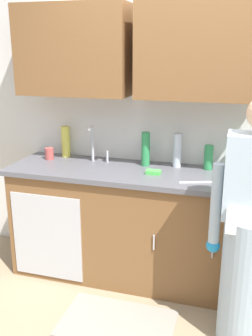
{
  "coord_description": "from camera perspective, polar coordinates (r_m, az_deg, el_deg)",
  "views": [
    {
      "loc": [
        0.29,
        -2.17,
        1.87
      ],
      "look_at": [
        -0.53,
        0.55,
        1.0
      ],
      "focal_mm": 41.95,
      "sensor_mm": 36.0,
      "label": 1
    }
  ],
  "objects": [
    {
      "name": "bottle_soap",
      "position": [
        3.17,
        16.16,
        1.71
      ],
      "size": [
        0.08,
        0.08,
        0.26
      ],
      "primitive_type": "cylinder",
      "color": "#2D8C4C",
      "rests_on": "countertop"
    },
    {
      "name": "cup_by_sink",
      "position": [
        3.48,
        -11.07,
        2.08
      ],
      "size": [
        0.08,
        0.08,
        0.1
      ],
      "primitive_type": "cylinder",
      "color": "#B24C47",
      "rests_on": "countertop"
    },
    {
      "name": "countertop",
      "position": [
        3.13,
        0.39,
        -0.59
      ],
      "size": [
        1.96,
        0.66,
        0.04
      ],
      "primitive_type": "cube",
      "color": "#595960",
      "rests_on": "counter_cabinet"
    },
    {
      "name": "bottle_dish_liquid",
      "position": [
        3.52,
        -8.75,
        3.81
      ],
      "size": [
        0.08,
        0.08,
        0.27
      ],
      "primitive_type": "cylinder",
      "color": "#D8D14C",
      "rests_on": "countertop"
    },
    {
      "name": "person_at_sink",
      "position": [
        2.6,
        17.69,
        -10.76
      ],
      "size": [
        0.55,
        0.34,
        1.62
      ],
      "color": "white",
      "rests_on": "ground"
    },
    {
      "name": "knife_on_counter",
      "position": [
        2.87,
        9.99,
        -2.04
      ],
      "size": [
        0.23,
        0.1,
        0.01
      ],
      "primitive_type": "cube",
      "rotation": [
        0.0,
        0.0,
        0.34
      ],
      "color": "silver",
      "rests_on": "countertop"
    },
    {
      "name": "bottle_water_tall",
      "position": [
        3.18,
        11.9,
        1.52
      ],
      "size": [
        0.07,
        0.07,
        0.2
      ],
      "primitive_type": "cylinder",
      "color": "#2D8C4C",
      "rests_on": "countertop"
    },
    {
      "name": "bottle_cleaner_spray",
      "position": [
        3.19,
        7.46,
        2.57
      ],
      "size": [
        0.07,
        0.07,
        0.28
      ],
      "primitive_type": "cylinder",
      "color": "silver",
      "rests_on": "countertop"
    },
    {
      "name": "bottle_water_short",
      "position": [
        3.21,
        2.87,
        2.76
      ],
      "size": [
        0.07,
        0.07,
        0.28
      ],
      "primitive_type": "cylinder",
      "color": "#2D8C4C",
      "rests_on": "countertop"
    },
    {
      "name": "floor_mat",
      "position": [
        2.99,
        -1.26,
        -21.57
      ],
      "size": [
        0.8,
        0.5,
        0.01
      ],
      "primitive_type": "cube",
      "color": "gray",
      "rests_on": "ground"
    },
    {
      "name": "counter_cabinet",
      "position": [
        3.31,
        0.31,
        -8.38
      ],
      "size": [
        1.9,
        0.62,
        0.9
      ],
      "color": "brown",
      "rests_on": "ground"
    },
    {
      "name": "sponge",
      "position": [
        3.02,
        4.0,
        -0.6
      ],
      "size": [
        0.11,
        0.07,
        0.03
      ],
      "primitive_type": "cube",
      "color": "#4CBF4C",
      "rests_on": "countertop"
    },
    {
      "name": "kitchen_wall_with_uppers",
      "position": [
        3.21,
        9.1,
        9.79
      ],
      "size": [
        4.8,
        0.44,
        2.7
      ],
      "color": "silver",
      "rests_on": "ground"
    },
    {
      "name": "sink",
      "position": [
        3.24,
        -5.08,
        0.04
      ],
      "size": [
        0.5,
        0.36,
        0.35
      ],
      "color": "#B7BABF",
      "rests_on": "counter_cabinet"
    }
  ]
}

